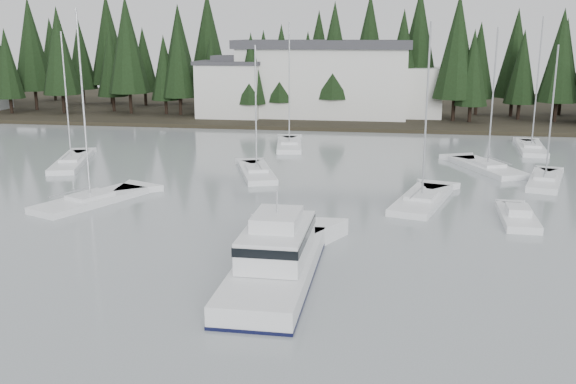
# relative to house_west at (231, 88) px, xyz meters

# --- Properties ---
(far_shore_land) EXTENTS (240.00, 54.00, 1.00)m
(far_shore_land) POSITION_rel_house_west_xyz_m (18.00, 18.00, -4.65)
(far_shore_land) COLOR black
(far_shore_land) RESTS_ON ground
(conifer_treeline) EXTENTS (200.00, 22.00, 20.00)m
(conifer_treeline) POSITION_rel_house_west_xyz_m (18.00, 7.00, -4.65)
(conifer_treeline) COLOR black
(conifer_treeline) RESTS_ON ground
(house_west) EXTENTS (9.54, 7.42, 8.75)m
(house_west) POSITION_rel_house_west_xyz_m (0.00, 0.00, 0.00)
(house_west) COLOR silver
(house_west) RESTS_ON ground
(harbor_inn) EXTENTS (29.50, 11.50, 10.90)m
(harbor_inn) POSITION_rel_house_west_xyz_m (15.04, 3.34, 1.12)
(harbor_inn) COLOR silver
(harbor_inn) RESTS_ON ground
(cabin_cruiser_center) EXTENTS (3.91, 12.42, 5.33)m
(cabin_cruiser_center) POSITION_rel_house_west_xyz_m (17.48, -60.31, -3.85)
(cabin_cruiser_center) COLOR white
(cabin_cruiser_center) RESTS_ON ground
(sailboat_2) EXTENTS (6.38, 9.52, 14.64)m
(sailboat_2) POSITION_rel_house_west_xyz_m (1.11, -47.66, -4.58)
(sailboat_2) COLOR white
(sailboat_2) RESTS_ON ground
(sailboat_3) EXTENTS (3.42, 9.56, 14.61)m
(sailboat_3) POSITION_rel_house_west_xyz_m (38.19, -19.05, -4.57)
(sailboat_3) COLOR white
(sailboat_3) RESTS_ON ground
(sailboat_5) EXTENTS (5.37, 10.78, 13.07)m
(sailboat_5) POSITION_rel_house_west_xyz_m (-7.42, -34.14, -4.59)
(sailboat_5) COLOR white
(sailboat_5) RESTS_ON ground
(sailboat_6) EXTENTS (5.32, 9.25, 11.93)m
(sailboat_6) POSITION_rel_house_west_xyz_m (11.32, -35.99, -4.59)
(sailboat_6) COLOR white
(sailboat_6) RESTS_ON ground
(sailboat_7) EXTENTS (4.04, 9.84, 14.07)m
(sailboat_7) POSITION_rel_house_west_xyz_m (11.89, -21.07, -4.58)
(sailboat_7) COLOR white
(sailboat_7) RESTS_ON ground
(sailboat_9) EXTENTS (5.27, 9.77, 13.73)m
(sailboat_9) POSITION_rel_house_west_xyz_m (25.56, -43.63, -4.58)
(sailboat_9) COLOR white
(sailboat_9) RESTS_ON ground
(sailboat_10) EXTENTS (4.63, 8.83, 12.02)m
(sailboat_10) POSITION_rel_house_west_xyz_m (36.15, -35.28, -4.58)
(sailboat_10) COLOR white
(sailboat_10) RESTS_ON ground
(sailboat_12) EXTENTS (6.47, 9.81, 13.44)m
(sailboat_12) POSITION_rel_house_west_xyz_m (32.07, -30.45, -4.59)
(sailboat_12) COLOR white
(sailboat_12) RESTS_ON ground
(runabout_1) EXTENTS (2.41, 6.43, 1.42)m
(runabout_1) POSITION_rel_house_west_xyz_m (31.80, -47.32, -4.52)
(runabout_1) COLOR white
(runabout_1) RESTS_ON ground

